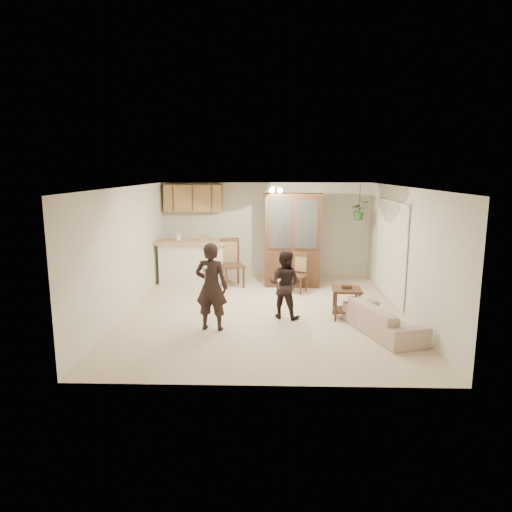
{
  "coord_description": "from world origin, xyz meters",
  "views": [
    {
      "loc": [
        0.08,
        -8.88,
        2.81
      ],
      "look_at": [
        -0.18,
        0.4,
        1.07
      ],
      "focal_mm": 32.0,
      "sensor_mm": 36.0,
      "label": 1
    }
  ],
  "objects_px": {
    "chair_hutch_left": "(297,282)",
    "adult": "(211,281)",
    "child": "(284,284)",
    "china_hutch": "(293,241)",
    "chair_hutch_right": "(285,267)",
    "sofa": "(384,313)",
    "chair_bar": "(232,273)",
    "side_table": "(346,303)"
  },
  "relations": [
    {
      "from": "chair_hutch_right",
      "to": "child",
      "type": "bearing_deg",
      "value": 91.73
    },
    {
      "from": "sofa",
      "to": "china_hutch",
      "type": "bearing_deg",
      "value": 5.41
    },
    {
      "from": "adult",
      "to": "chair_hutch_left",
      "type": "relative_size",
      "value": 1.98
    },
    {
      "from": "sofa",
      "to": "chair_hutch_right",
      "type": "height_order",
      "value": "chair_hutch_right"
    },
    {
      "from": "child",
      "to": "chair_hutch_left",
      "type": "distance_m",
      "value": 1.93
    },
    {
      "from": "sofa",
      "to": "chair_hutch_left",
      "type": "height_order",
      "value": "chair_hutch_left"
    },
    {
      "from": "adult",
      "to": "chair_hutch_left",
      "type": "distance_m",
      "value": 3.13
    },
    {
      "from": "adult",
      "to": "chair_bar",
      "type": "relative_size",
      "value": 1.53
    },
    {
      "from": "sofa",
      "to": "china_hutch",
      "type": "height_order",
      "value": "china_hutch"
    },
    {
      "from": "child",
      "to": "chair_hutch_right",
      "type": "distance_m",
      "value": 3.36
    },
    {
      "from": "sofa",
      "to": "chair_hutch_left",
      "type": "xyz_separation_m",
      "value": [
        -1.34,
        2.68,
        -0.11
      ]
    },
    {
      "from": "side_table",
      "to": "china_hutch",
      "type": "bearing_deg",
      "value": 109.71
    },
    {
      "from": "sofa",
      "to": "chair_hutch_right",
      "type": "distance_m",
      "value": 4.46
    },
    {
      "from": "child",
      "to": "chair_hutch_right",
      "type": "xyz_separation_m",
      "value": [
        0.13,
        3.34,
        -0.38
      ]
    },
    {
      "from": "chair_bar",
      "to": "chair_hutch_left",
      "type": "height_order",
      "value": "chair_bar"
    },
    {
      "from": "chair_bar",
      "to": "chair_hutch_right",
      "type": "xyz_separation_m",
      "value": [
        1.31,
        0.99,
        -0.04
      ]
    },
    {
      "from": "chair_hutch_left",
      "to": "adult",
      "type": "bearing_deg",
      "value": -94.92
    },
    {
      "from": "china_hutch",
      "to": "chair_hutch_left",
      "type": "bearing_deg",
      "value": -81.24
    },
    {
      "from": "chair_bar",
      "to": "sofa",
      "type": "bearing_deg",
      "value": -69.54
    },
    {
      "from": "child",
      "to": "chair_hutch_left",
      "type": "height_order",
      "value": "child"
    },
    {
      "from": "chair_hutch_left",
      "to": "chair_hutch_right",
      "type": "bearing_deg",
      "value": 127.25
    },
    {
      "from": "child",
      "to": "adult",
      "type": "bearing_deg",
      "value": 50.27
    },
    {
      "from": "side_table",
      "to": "chair_bar",
      "type": "distance_m",
      "value": 3.36
    },
    {
      "from": "side_table",
      "to": "chair_hutch_right",
      "type": "xyz_separation_m",
      "value": [
        -1.06,
        3.36,
        -0.02
      ]
    },
    {
      "from": "adult",
      "to": "chair_hutch_left",
      "type": "height_order",
      "value": "adult"
    },
    {
      "from": "china_hutch",
      "to": "chair_hutch_right",
      "type": "bearing_deg",
      "value": 102.45
    },
    {
      "from": "sofa",
      "to": "side_table",
      "type": "distance_m",
      "value": 0.96
    },
    {
      "from": "china_hutch",
      "to": "chair_bar",
      "type": "bearing_deg",
      "value": -171.41
    },
    {
      "from": "child",
      "to": "chair_hutch_left",
      "type": "bearing_deg",
      "value": -79.42
    },
    {
      "from": "chair_bar",
      "to": "chair_hutch_right",
      "type": "distance_m",
      "value": 1.64
    },
    {
      "from": "side_table",
      "to": "chair_hutch_left",
      "type": "relative_size",
      "value": 0.72
    },
    {
      "from": "adult",
      "to": "chair_bar",
      "type": "xyz_separation_m",
      "value": [
        0.13,
        3.07,
        -0.57
      ]
    },
    {
      "from": "adult",
      "to": "china_hutch",
      "type": "xyz_separation_m",
      "value": [
        1.59,
        3.24,
        0.22
      ]
    },
    {
      "from": "sofa",
      "to": "side_table",
      "type": "bearing_deg",
      "value": 14.77
    },
    {
      "from": "child",
      "to": "china_hutch",
      "type": "distance_m",
      "value": 2.58
    },
    {
      "from": "side_table",
      "to": "chair_bar",
      "type": "bearing_deg",
      "value": 135.1
    },
    {
      "from": "chair_bar",
      "to": "child",
      "type": "bearing_deg",
      "value": -85.02
    },
    {
      "from": "adult",
      "to": "china_hutch",
      "type": "distance_m",
      "value": 3.62
    },
    {
      "from": "side_table",
      "to": "chair_bar",
      "type": "relative_size",
      "value": 0.56
    },
    {
      "from": "adult",
      "to": "china_hutch",
      "type": "bearing_deg",
      "value": -107.49
    },
    {
      "from": "adult",
      "to": "chair_hutch_right",
      "type": "relative_size",
      "value": 1.74
    },
    {
      "from": "sofa",
      "to": "adult",
      "type": "relative_size",
      "value": 1.04
    }
  ]
}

